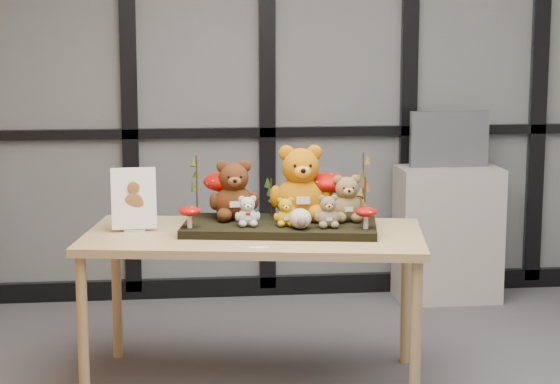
{
  "coord_description": "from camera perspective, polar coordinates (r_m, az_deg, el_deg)",
  "views": [
    {
      "loc": [
        -1.08,
        -3.81,
        1.74
      ],
      "look_at": [
        -0.56,
        0.83,
        0.95
      ],
      "focal_mm": 65.0,
      "sensor_mm": 36.0,
      "label": 1
    }
  ],
  "objects": [
    {
      "name": "room_shell",
      "position": [
        3.96,
        9.5,
        8.61
      ],
      "size": [
        5.0,
        5.0,
        5.0
      ],
      "color": "#BCB9B1",
      "rests_on": "floor"
    },
    {
      "name": "glass_partition",
      "position": [
        6.38,
        3.32,
        6.71
      ],
      "size": [
        4.9,
        0.06,
        2.78
      ],
      "color": "#2D383F",
      "rests_on": "floor"
    },
    {
      "name": "display_table",
      "position": [
        4.82,
        -1.47,
        -3.08
      ],
      "size": [
        1.71,
        1.06,
        0.75
      ],
      "rotation": [
        0.0,
        0.0,
        -0.17
      ],
      "color": "tan",
      "rests_on": "floor"
    },
    {
      "name": "diorama_tray",
      "position": [
        4.85,
        -0.01,
        -1.96
      ],
      "size": [
        0.98,
        0.61,
        0.04
      ],
      "primitive_type": "cube",
      "rotation": [
        0.0,
        0.0,
        -0.17
      ],
      "color": "black",
      "rests_on": "display_table"
    },
    {
      "name": "bear_pooh_yellow",
      "position": [
        4.9,
        1.15,
        0.77
      ],
      "size": [
        0.35,
        0.32,
        0.4
      ],
      "primitive_type": null,
      "rotation": [
        0.0,
        0.0,
        -0.17
      ],
      "color": "#BE6C06",
      "rests_on": "diorama_tray"
    },
    {
      "name": "bear_brown_medium",
      "position": [
        4.91,
        -2.61,
        0.29
      ],
      "size": [
        0.28,
        0.26,
        0.32
      ],
      "primitive_type": null,
      "rotation": [
        0.0,
        0.0,
        -0.17
      ],
      "color": "#48240E",
      "rests_on": "diorama_tray"
    },
    {
      "name": "bear_tan_back",
      "position": [
        4.88,
        3.77,
        -0.2
      ],
      "size": [
        0.21,
        0.2,
        0.25
      ],
      "primitive_type": null,
      "rotation": [
        0.0,
        0.0,
        -0.17
      ],
      "color": "olive",
      "rests_on": "diorama_tray"
    },
    {
      "name": "bear_small_yellow",
      "position": [
        4.76,
        0.31,
        -1.03
      ],
      "size": [
        0.13,
        0.12,
        0.15
      ],
      "primitive_type": null,
      "rotation": [
        0.0,
        0.0,
        -0.17
      ],
      "color": "#C7970B",
      "rests_on": "diorama_tray"
    },
    {
      "name": "bear_white_bow",
      "position": [
        4.76,
        -1.85,
        -0.98
      ],
      "size": [
        0.14,
        0.13,
        0.16
      ],
      "primitive_type": null,
      "rotation": [
        0.0,
        0.0,
        -0.17
      ],
      "color": "beige",
      "rests_on": "diorama_tray"
    },
    {
      "name": "bear_beige_small",
      "position": [
        4.73,
        2.71,
        -0.99
      ],
      "size": [
        0.15,
        0.14,
        0.17
      ],
      "primitive_type": null,
      "rotation": [
        0.0,
        0.0,
        -0.17
      ],
      "color": "olive",
      "rests_on": "diorama_tray"
    },
    {
      "name": "plush_cream_hedgehog",
      "position": [
        4.69,
        1.15,
        -1.45
      ],
      "size": [
        0.09,
        0.08,
        0.1
      ],
      "primitive_type": null,
      "rotation": [
        0.0,
        0.0,
        -0.17
      ],
      "color": "beige",
      "rests_on": "diorama_tray"
    },
    {
      "name": "mushroom_back_left",
      "position": [
        5.0,
        -3.08,
        0.03
      ],
      "size": [
        0.22,
        0.22,
        0.24
      ],
      "primitive_type": null,
      "color": "#990804",
      "rests_on": "diorama_tray"
    },
    {
      "name": "mushroom_back_right",
      "position": [
        4.97,
        2.7,
        -0.04
      ],
      "size": [
        0.22,
        0.22,
        0.24
      ],
      "primitive_type": null,
      "color": "#990804",
      "rests_on": "diorama_tray"
    },
    {
      "name": "mushroom_front_left",
      "position": [
        4.73,
        -5.11,
        -1.35
      ],
      "size": [
        0.1,
        0.1,
        0.11
      ],
      "primitive_type": null,
      "color": "#990804",
      "rests_on": "diorama_tray"
    },
    {
      "name": "mushroom_front_right",
      "position": [
        4.71,
        4.86,
        -1.4
      ],
      "size": [
        0.1,
        0.1,
        0.11
      ],
      "primitive_type": null,
      "color": "#990804",
      "rests_on": "diorama_tray"
    },
    {
      "name": "sprig_green_far_left",
      "position": [
        4.98,
        -4.7,
        0.33
      ],
      "size": [
        0.05,
        0.05,
        0.3
      ],
      "primitive_type": null,
      "color": "#203C0D",
      "rests_on": "diorama_tray"
    },
    {
      "name": "sprig_green_mid_left",
      "position": [
        5.01,
        -2.58,
        0.07
      ],
      "size": [
        0.05,
        0.05,
        0.25
      ],
      "primitive_type": null,
      "color": "#203C0D",
      "rests_on": "diorama_tray"
    },
    {
      "name": "sprig_dry_far_right",
      "position": [
        4.91,
        4.69,
        0.33
      ],
      "size": [
        0.05,
        0.05,
        0.33
      ],
      "primitive_type": null,
      "color": "brown",
      "rests_on": "diorama_tray"
    },
    {
      "name": "sprig_dry_mid_right",
      "position": [
        4.8,
        4.8,
        -0.5
      ],
      "size": [
        0.05,
        0.05,
        0.23
      ],
      "primitive_type": null,
      "color": "brown",
      "rests_on": "diorama_tray"
    },
    {
      "name": "sprig_green_centre",
      "position": [
        5.01,
        -0.49,
        -0.27
      ],
      "size": [
        0.05,
        0.05,
        0.19
      ],
      "primitive_type": null,
      "color": "#203C0D",
      "rests_on": "diorama_tray"
    },
    {
      "name": "sign_holder",
      "position": [
        4.88,
        -8.23,
        -0.54
      ],
      "size": [
        0.22,
        0.08,
        0.3
      ],
      "rotation": [
        0.0,
        0.0,
        0.06
      ],
      "color": "silver",
      "rests_on": "display_table"
    },
    {
      "name": "label_card",
      "position": [
        4.49,
        -1.19,
        -3.15
      ],
      "size": [
        0.09,
        0.03,
        0.0
      ],
      "primitive_type": "cube",
      "color": "white",
      "rests_on": "display_table"
    },
    {
      "name": "cabinet",
      "position": [
        6.44,
        9.4,
        -2.33
      ],
      "size": [
        0.63,
        0.37,
        0.84
      ],
      "primitive_type": "cube",
      "color": "#A39A91",
      "rests_on": "floor"
    },
    {
      "name": "monitor",
      "position": [
        6.36,
        9.5,
        2.95
      ],
      "size": [
        0.49,
        0.05,
        0.35
      ],
      "color": "#505258",
      "rests_on": "cabinet"
    }
  ]
}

